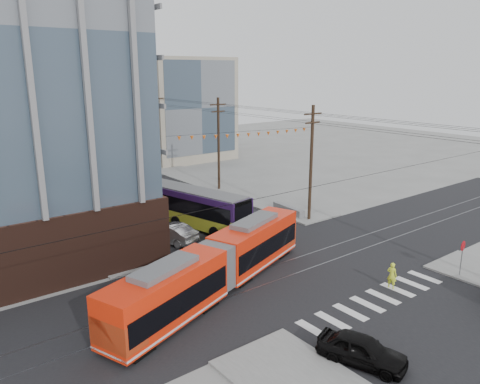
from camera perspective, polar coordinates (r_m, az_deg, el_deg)
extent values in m
plane|color=slate|center=(33.02, 11.91, -10.91)|extent=(160.00, 160.00, 0.00)
cube|color=gray|center=(77.74, -7.58, 10.06)|extent=(14.00, 14.00, 16.00)
cube|color=#8C99A5|center=(96.40, -12.64, 10.11)|extent=(16.00, 16.00, 14.00)
cylinder|color=black|center=(81.75, -14.98, 8.15)|extent=(0.30, 0.30, 11.00)
imported|color=black|center=(24.98, 14.64, -18.12)|extent=(3.15, 4.74, 1.50)
imported|color=#B0B0B0|center=(39.80, -8.55, -4.96)|extent=(3.30, 5.31, 1.65)
imported|color=silver|center=(43.50, -12.55, -3.61)|extent=(2.74, 5.10, 1.41)
imported|color=#40474D|center=(47.71, -14.09, -2.09)|extent=(2.55, 5.06, 1.37)
imported|color=#DAED30|center=(32.98, 18.03, -9.64)|extent=(0.56, 0.74, 1.81)
cube|color=gray|center=(47.28, 5.91, -2.20)|extent=(1.27, 4.27, 0.84)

